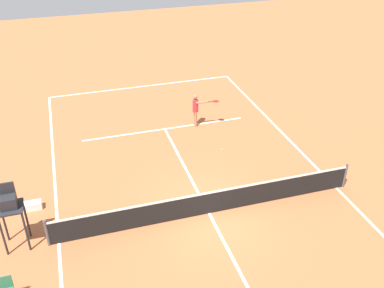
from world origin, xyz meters
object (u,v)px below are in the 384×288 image
(player_serving, at_px, (197,107))
(tennis_ball, at_px, (222,150))
(umpire_chair, at_px, (10,207))
(equipment_bag, at_px, (31,206))

(player_serving, height_order, tennis_ball, player_serving)
(tennis_ball, relative_size, umpire_chair, 0.03)
(player_serving, relative_size, umpire_chair, 0.70)
(player_serving, distance_m, equipment_bag, 9.04)
(tennis_ball, distance_m, equipment_bag, 8.44)
(tennis_ball, bearing_deg, equipment_bag, 12.71)
(player_serving, xyz_separation_m, tennis_ball, (-0.41, 2.59, -0.97))
(player_serving, bearing_deg, equipment_bag, -54.30)
(equipment_bag, bearing_deg, umpire_chair, 78.40)
(player_serving, xyz_separation_m, equipment_bag, (7.82, 4.45, -0.85))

